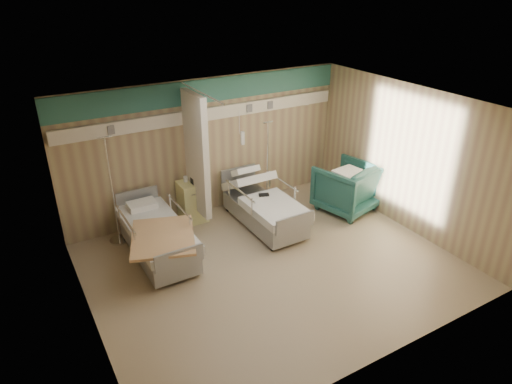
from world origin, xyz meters
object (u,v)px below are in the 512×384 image
bed_right (264,211)px  bedside_cabinet (192,202)px  visitor_armchair (346,188)px  iv_stand_right (267,189)px  bed_left (158,241)px  iv_stand_left (117,221)px

bed_right → bedside_cabinet: 1.46m
visitor_armchair → iv_stand_right: size_ratio=0.60×
bed_right → iv_stand_right: 0.87m
bed_left → iv_stand_left: bearing=118.9°
bed_left → visitor_armchair: size_ratio=1.91×
bed_right → bedside_cabinet: bearing=142.0°
iv_stand_right → iv_stand_left: iv_stand_left is taller
bed_left → iv_stand_left: size_ratio=1.04×
bed_left → iv_stand_right: (2.70, 0.70, 0.07)m
bed_right → bedside_cabinet: size_ratio=2.54×
bed_right → bed_left: same height
bedside_cabinet → visitor_armchair: 3.23m
iv_stand_right → visitor_armchair: bearing=-36.5°
bed_left → bedside_cabinet: (1.05, 0.90, 0.11)m
visitor_armchair → bedside_cabinet: bearing=-35.3°
iv_stand_right → bedside_cabinet: bearing=173.2°
visitor_armchair → iv_stand_left: bearing=-28.0°
visitor_armchair → iv_stand_left: iv_stand_left is taller
visitor_armchair → bed_right: bearing=-22.7°
bed_left → iv_stand_right: bearing=14.6°
bed_left → bed_right: bearing=0.0°
iv_stand_left → bed_right: bearing=-18.0°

